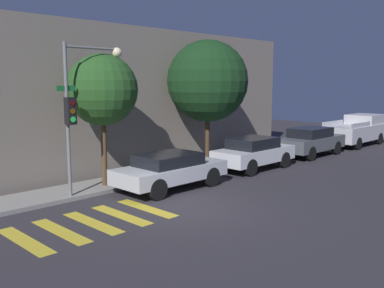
{
  "coord_description": "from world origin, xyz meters",
  "views": [
    {
      "loc": [
        -9.2,
        -9.51,
        3.97
      ],
      "look_at": [
        2.55,
        2.1,
        1.6
      ],
      "focal_mm": 40.0,
      "sensor_mm": 36.0,
      "label": 1
    }
  ],
  "objects_px": {
    "sedan_middle": "(254,152)",
    "pickup_truck": "(357,130)",
    "sedan_near_corner": "(170,169)",
    "sedan_far_end": "(311,141)",
    "tree_near_corner": "(102,90)",
    "tree_midblock": "(208,81)",
    "traffic_light_pole": "(81,97)"
  },
  "relations": [
    {
      "from": "sedan_middle",
      "to": "pickup_truck",
      "type": "distance_m",
      "value": 11.03
    },
    {
      "from": "sedan_near_corner",
      "to": "sedan_far_end",
      "type": "xyz_separation_m",
      "value": [
        10.4,
        0.0,
        0.08
      ]
    },
    {
      "from": "sedan_near_corner",
      "to": "sedan_far_end",
      "type": "height_order",
      "value": "sedan_far_end"
    },
    {
      "from": "sedan_near_corner",
      "to": "tree_near_corner",
      "type": "distance_m",
      "value": 3.85
    },
    {
      "from": "pickup_truck",
      "to": "sedan_far_end",
      "type": "bearing_deg",
      "value": 180.0
    },
    {
      "from": "sedan_far_end",
      "to": "tree_near_corner",
      "type": "height_order",
      "value": "tree_near_corner"
    },
    {
      "from": "pickup_truck",
      "to": "tree_midblock",
      "type": "xyz_separation_m",
      "value": [
        -12.21,
        1.82,
        3.06
      ]
    },
    {
      "from": "sedan_middle",
      "to": "tree_near_corner",
      "type": "height_order",
      "value": "tree_near_corner"
    },
    {
      "from": "traffic_light_pole",
      "to": "pickup_truck",
      "type": "relative_size",
      "value": 1.01
    },
    {
      "from": "tree_near_corner",
      "to": "pickup_truck",
      "type": "bearing_deg",
      "value": -5.78
    },
    {
      "from": "traffic_light_pole",
      "to": "sedan_far_end",
      "type": "xyz_separation_m",
      "value": [
        13.29,
        -1.27,
        -2.65
      ]
    },
    {
      "from": "sedan_near_corner",
      "to": "traffic_light_pole",
      "type": "bearing_deg",
      "value": 156.26
    },
    {
      "from": "sedan_middle",
      "to": "tree_midblock",
      "type": "xyz_separation_m",
      "value": [
        -1.18,
        1.82,
        3.25
      ]
    },
    {
      "from": "sedan_near_corner",
      "to": "pickup_truck",
      "type": "bearing_deg",
      "value": -0.0
    },
    {
      "from": "sedan_far_end",
      "to": "pickup_truck",
      "type": "height_order",
      "value": "pickup_truck"
    },
    {
      "from": "tree_midblock",
      "to": "sedan_far_end",
      "type": "bearing_deg",
      "value": -15.9
    },
    {
      "from": "sedan_middle",
      "to": "tree_midblock",
      "type": "distance_m",
      "value": 3.9
    },
    {
      "from": "tree_near_corner",
      "to": "tree_midblock",
      "type": "bearing_deg",
      "value": -0.0
    },
    {
      "from": "sedan_near_corner",
      "to": "tree_near_corner",
      "type": "height_order",
      "value": "tree_near_corner"
    },
    {
      "from": "sedan_middle",
      "to": "tree_midblock",
      "type": "relative_size",
      "value": 0.71
    },
    {
      "from": "sedan_middle",
      "to": "pickup_truck",
      "type": "height_order",
      "value": "pickup_truck"
    },
    {
      "from": "sedan_far_end",
      "to": "traffic_light_pole",
      "type": "bearing_deg",
      "value": 174.54
    },
    {
      "from": "sedan_near_corner",
      "to": "tree_midblock",
      "type": "relative_size",
      "value": 0.75
    },
    {
      "from": "traffic_light_pole",
      "to": "tree_near_corner",
      "type": "relative_size",
      "value": 1.05
    },
    {
      "from": "sedan_middle",
      "to": "sedan_far_end",
      "type": "height_order",
      "value": "sedan_far_end"
    },
    {
      "from": "sedan_near_corner",
      "to": "tree_near_corner",
      "type": "relative_size",
      "value": 0.88
    },
    {
      "from": "traffic_light_pole",
      "to": "sedan_middle",
      "type": "xyz_separation_m",
      "value": [
        8.1,
        -1.27,
        -2.68
      ]
    },
    {
      "from": "sedan_middle",
      "to": "pickup_truck",
      "type": "xyz_separation_m",
      "value": [
        11.03,
        0.0,
        0.18
      ]
    },
    {
      "from": "sedan_far_end",
      "to": "tree_near_corner",
      "type": "distance_m",
      "value": 12.55
    },
    {
      "from": "tree_midblock",
      "to": "traffic_light_pole",
      "type": "bearing_deg",
      "value": -175.5
    },
    {
      "from": "sedan_far_end",
      "to": "tree_midblock",
      "type": "xyz_separation_m",
      "value": [
        -6.37,
        1.82,
        3.21
      ]
    },
    {
      "from": "sedan_far_end",
      "to": "tree_near_corner",
      "type": "xyz_separation_m",
      "value": [
        -12.08,
        1.82,
        2.87
      ]
    }
  ]
}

